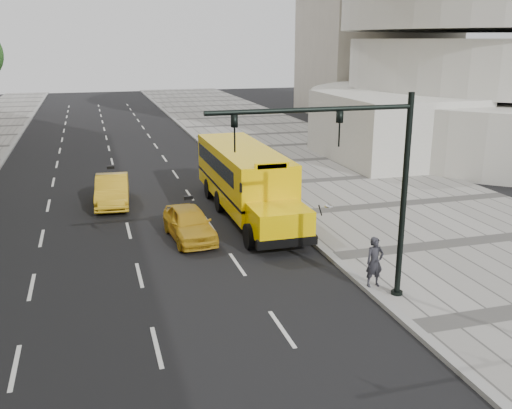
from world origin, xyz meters
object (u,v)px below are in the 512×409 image
object	(u,v)px
school_bus	(244,175)
pedestrian	(375,262)
taxi_far	(112,190)
traffic_signal	(362,174)
taxi_near	(189,223)

from	to	relation	value
school_bus	pedestrian	xyz separation A→B (m)	(1.68, -9.73, -0.79)
taxi_far	traffic_signal	xyz separation A→B (m)	(6.62, -13.40, 3.36)
taxi_near	taxi_far	size ratio (longest dim) A/B	0.89
taxi_near	pedestrian	size ratio (longest dim) A/B	2.39
school_bus	pedestrian	world-z (taller)	school_bus
taxi_far	traffic_signal	bearing A→B (deg)	-59.70
school_bus	traffic_signal	xyz separation A→B (m)	(0.69, -10.50, 2.33)
school_bus	taxi_far	xyz separation A→B (m)	(-5.93, 2.89, -1.03)
pedestrian	traffic_signal	xyz separation A→B (m)	(-0.99, -0.77, 3.11)
taxi_near	school_bus	bearing A→B (deg)	40.32
traffic_signal	pedestrian	bearing A→B (deg)	37.78
taxi_near	taxi_far	bearing A→B (deg)	110.26
school_bus	pedestrian	distance (m)	9.91
school_bus	taxi_near	bearing A→B (deg)	-135.36
taxi_far	traffic_signal	world-z (taller)	traffic_signal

